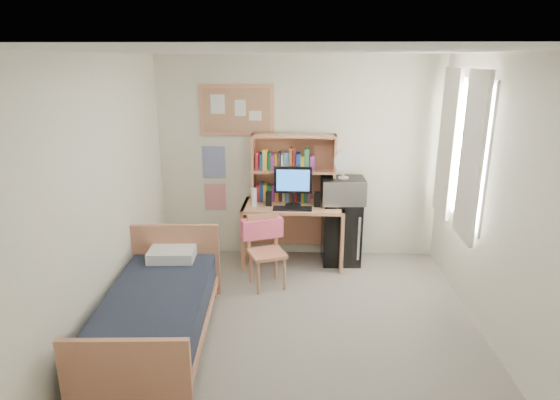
{
  "coord_description": "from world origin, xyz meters",
  "views": [
    {
      "loc": [
        0.01,
        -3.83,
        2.54
      ],
      "look_at": [
        -0.2,
        1.2,
        1.02
      ],
      "focal_mm": 30.0,
      "sensor_mm": 36.0,
      "label": 1
    }
  ],
  "objects_px": {
    "desk_fan": "(344,165)",
    "bed": "(157,318)",
    "speaker_left": "(269,199)",
    "desk": "(293,234)",
    "desk_chair": "(267,253)",
    "bulletin_board": "(237,110)",
    "speaker_right": "(317,199)",
    "monitor": "(293,187)",
    "microwave": "(343,190)",
    "mini_fridge": "(341,232)"
  },
  "relations": [
    {
      "from": "bulletin_board",
      "to": "desk_chair",
      "type": "bearing_deg",
      "value": -66.23
    },
    {
      "from": "desk_chair",
      "to": "monitor",
      "type": "relative_size",
      "value": 1.7
    },
    {
      "from": "speaker_left",
      "to": "speaker_right",
      "type": "height_order",
      "value": "speaker_right"
    },
    {
      "from": "bed",
      "to": "desk_fan",
      "type": "xyz_separation_m",
      "value": [
        1.84,
        1.89,
        1.03
      ]
    },
    {
      "from": "microwave",
      "to": "bulletin_board",
      "type": "bearing_deg",
      "value": 166.96
    },
    {
      "from": "desk",
      "to": "desk_chair",
      "type": "relative_size",
      "value": 1.5
    },
    {
      "from": "bulletin_board",
      "to": "speaker_right",
      "type": "bearing_deg",
      "value": -20.61
    },
    {
      "from": "monitor",
      "to": "speaker_right",
      "type": "relative_size",
      "value": 2.67
    },
    {
      "from": "desk_fan",
      "to": "bed",
      "type": "bearing_deg",
      "value": -136.13
    },
    {
      "from": "desk_fan",
      "to": "desk",
      "type": "bearing_deg",
      "value": -176.9
    },
    {
      "from": "desk_chair",
      "to": "desk_fan",
      "type": "xyz_separation_m",
      "value": [
        0.9,
        0.73,
        0.87
      ]
    },
    {
      "from": "bulletin_board",
      "to": "bed",
      "type": "distance_m",
      "value": 2.77
    },
    {
      "from": "desk_chair",
      "to": "speaker_right",
      "type": "xyz_separation_m",
      "value": [
        0.58,
        0.61,
        0.46
      ]
    },
    {
      "from": "monitor",
      "to": "speaker_right",
      "type": "bearing_deg",
      "value": -0.0
    },
    {
      "from": "monitor",
      "to": "microwave",
      "type": "relative_size",
      "value": 0.92
    },
    {
      "from": "desk",
      "to": "speaker_right",
      "type": "xyz_separation_m",
      "value": [
        0.3,
        -0.06,
        0.49
      ]
    },
    {
      "from": "bed",
      "to": "desk",
      "type": "bearing_deg",
      "value": 53.27
    },
    {
      "from": "bulletin_board",
      "to": "speaker_right",
      "type": "relative_size",
      "value": 5.11
    },
    {
      "from": "desk",
      "to": "monitor",
      "type": "relative_size",
      "value": 2.56
    },
    {
      "from": "monitor",
      "to": "desk_fan",
      "type": "relative_size",
      "value": 1.51
    },
    {
      "from": "bulletin_board",
      "to": "monitor",
      "type": "xyz_separation_m",
      "value": [
        0.72,
        -0.38,
        -0.89
      ]
    },
    {
      "from": "desk",
      "to": "desk_fan",
      "type": "relative_size",
      "value": 3.87
    },
    {
      "from": "mini_fridge",
      "to": "desk",
      "type": "bearing_deg",
      "value": -175.07
    },
    {
      "from": "speaker_right",
      "to": "desk_fan",
      "type": "height_order",
      "value": "desk_fan"
    },
    {
      "from": "bulletin_board",
      "to": "desk_fan",
      "type": "xyz_separation_m",
      "value": [
        1.34,
        -0.26,
        -0.64
      ]
    },
    {
      "from": "desk",
      "to": "desk_fan",
      "type": "distance_m",
      "value": 1.09
    },
    {
      "from": "bed",
      "to": "monitor",
      "type": "distance_m",
      "value": 2.29
    },
    {
      "from": "mini_fridge",
      "to": "microwave",
      "type": "relative_size",
      "value": 1.53
    },
    {
      "from": "bulletin_board",
      "to": "mini_fridge",
      "type": "bearing_deg",
      "value": -10.31
    },
    {
      "from": "desk",
      "to": "microwave",
      "type": "height_order",
      "value": "microwave"
    },
    {
      "from": "desk",
      "to": "bed",
      "type": "height_order",
      "value": "desk"
    },
    {
      "from": "desk",
      "to": "desk_fan",
      "type": "height_order",
      "value": "desk_fan"
    },
    {
      "from": "desk_chair",
      "to": "microwave",
      "type": "height_order",
      "value": "microwave"
    },
    {
      "from": "speaker_right",
      "to": "monitor",
      "type": "bearing_deg",
      "value": 180.0
    },
    {
      "from": "bed",
      "to": "bulletin_board",
      "type": "bearing_deg",
      "value": 73.8
    },
    {
      "from": "bulletin_board",
      "to": "desk_fan",
      "type": "relative_size",
      "value": 2.89
    },
    {
      "from": "bed",
      "to": "speaker_left",
      "type": "xyz_separation_m",
      "value": [
        0.92,
        1.78,
        0.62
      ]
    },
    {
      "from": "mini_fridge",
      "to": "bed",
      "type": "height_order",
      "value": "mini_fridge"
    },
    {
      "from": "bulletin_board",
      "to": "mini_fridge",
      "type": "distance_m",
      "value": 2.04
    },
    {
      "from": "speaker_left",
      "to": "mini_fridge",
      "type": "bearing_deg",
      "value": 8.94
    },
    {
      "from": "desk",
      "to": "desk_chair",
      "type": "bearing_deg",
      "value": -111.74
    },
    {
      "from": "mini_fridge",
      "to": "bed",
      "type": "distance_m",
      "value": 2.66
    },
    {
      "from": "speaker_right",
      "to": "microwave",
      "type": "xyz_separation_m",
      "value": [
        0.32,
        0.12,
        0.09
      ]
    },
    {
      "from": "speaker_left",
      "to": "desk",
      "type": "bearing_deg",
      "value": 11.31
    },
    {
      "from": "speaker_right",
      "to": "microwave",
      "type": "distance_m",
      "value": 0.36
    },
    {
      "from": "speaker_right",
      "to": "desk_fan",
      "type": "xyz_separation_m",
      "value": [
        0.32,
        0.12,
        0.41
      ]
    },
    {
      "from": "mini_fridge",
      "to": "monitor",
      "type": "bearing_deg",
      "value": -169.71
    },
    {
      "from": "desk",
      "to": "monitor",
      "type": "height_order",
      "value": "monitor"
    },
    {
      "from": "desk_chair",
      "to": "bulletin_board",
      "type": "bearing_deg",
      "value": 92.3
    },
    {
      "from": "bed",
      "to": "desk_chair",
      "type": "bearing_deg",
      "value": 47.95
    }
  ]
}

